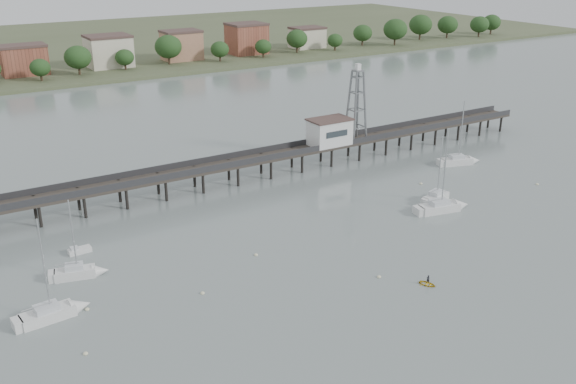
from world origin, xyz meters
name	(u,v)px	position (x,y,z in m)	size (l,w,h in m)	color
ground_plane	(456,353)	(0.00, 0.00, 0.00)	(500.00, 500.00, 0.00)	slate
pier	(216,167)	(0.00, 60.00, 3.79)	(150.00, 5.00, 5.50)	#2D2823
pier_building	(329,132)	(25.00, 60.00, 6.67)	(8.40, 5.40, 5.30)	silver
lattice_tower	(356,106)	(31.50, 60.00, 11.10)	(3.20, 3.20, 15.50)	slate
sailboat_e	(463,161)	(47.80, 45.62, 0.64)	(8.65, 4.81, 13.71)	silver
sailboat_c	(439,196)	(30.03, 33.84, 0.65)	(7.60, 4.05, 12.15)	silver
sailboat_b	(83,272)	(-29.99, 38.53, 0.65)	(7.28, 3.68, 11.67)	silver
sailboat_d	(447,207)	(27.91, 29.77, 0.63)	(9.55, 4.41, 15.11)	silver
sailboat_a	(59,312)	(-35.04, 30.19, 0.64)	(8.49, 3.20, 13.70)	silver
white_tender	(79,251)	(-28.62, 45.85, 0.39)	(3.27, 1.47, 1.25)	silver
yellow_dinghy	(428,285)	(7.75, 12.74, 0.00)	(1.62, 0.47, 2.27)	gold
dinghy_occupant	(428,285)	(7.75, 12.74, 0.00)	(0.44, 1.19, 0.29)	black
mooring_buoys	(309,254)	(-0.65, 28.22, 0.08)	(85.88, 24.22, 0.39)	beige
far_shore	(25,50)	(0.36, 239.58, 0.95)	(500.00, 170.00, 10.40)	#475133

